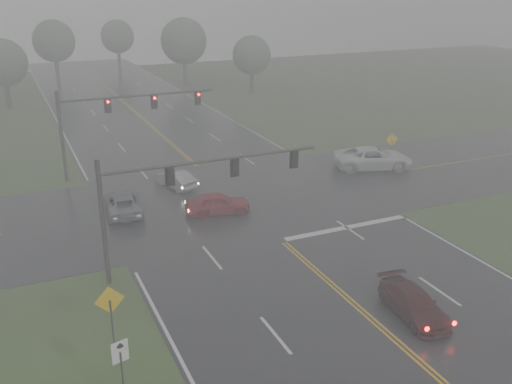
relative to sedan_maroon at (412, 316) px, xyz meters
name	(u,v)px	position (x,y,z in m)	size (l,w,h in m)	color
main_road	(244,208)	(-1.91, 15.19, 0.00)	(18.00, 160.00, 0.02)	black
cross_street	(233,198)	(-1.91, 17.19, 0.00)	(120.00, 14.00, 0.02)	black
stop_bar	(346,228)	(2.59, 9.59, 0.00)	(8.50, 0.50, 0.01)	beige
sedan_maroon	(412,316)	(0.00, 0.00, 0.00)	(1.75, 4.29, 1.25)	black
sedan_red	(218,214)	(-3.90, 14.98, 0.00)	(1.70, 4.22, 1.44)	maroon
sedan_silver	(176,187)	(-4.94, 20.96, 0.00)	(1.34, 3.84, 1.27)	#93959A
car_grey	(124,213)	(-9.49, 17.65, 0.00)	(2.21, 4.79, 1.33)	slate
pickup_white	(372,168)	(10.93, 18.78, 0.00)	(2.90, 6.29, 1.75)	silver
signal_gantry_near	(174,188)	(-8.48, 8.76, 4.59)	(11.81, 0.29, 6.54)	black
signal_gantry_far	(110,114)	(-8.41, 25.73, 4.85)	(12.04, 0.35, 6.91)	black
sign_diamond_west	(110,308)	(-12.95, 3.05, 1.99)	(1.23, 0.13, 2.95)	black
sign_arrow_white	(121,362)	(-13.27, -0.58, 1.95)	(0.61, 0.19, 2.79)	black
sign_diamond_east	(392,143)	(12.90, 19.07, 1.82)	(1.12, 0.16, 2.69)	black
tree_nw_a	(3,63)	(-15.06, 55.70, 5.32)	(5.52, 5.52, 8.11)	#2F261E
tree_ne_a	(184,41)	(8.77, 61.96, 6.25)	(6.47, 6.47, 9.51)	#2F261E
tree_n_mid	(54,41)	(-7.62, 73.00, 5.91)	(6.12, 6.12, 8.99)	#2F261E
tree_e_near	(252,55)	(15.35, 53.14, 4.95)	(5.13, 5.13, 7.54)	#2F261E
tree_n_far	(117,37)	(3.44, 82.19, 5.37)	(5.56, 5.56, 8.17)	#2F261E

